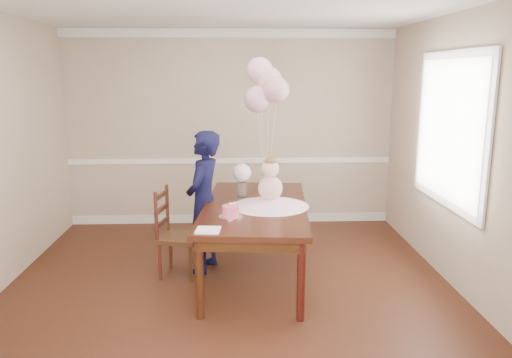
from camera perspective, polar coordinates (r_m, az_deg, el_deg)
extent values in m
cube|color=black|center=(4.90, -3.05, -13.53)|extent=(4.50, 5.00, 0.00)
cube|color=white|center=(4.45, -3.46, 19.61)|extent=(4.50, 5.00, 0.02)
cube|color=tan|center=(6.96, -2.97, 5.75)|extent=(4.50, 0.02, 2.70)
cube|color=tan|center=(2.06, -4.16, -9.72)|extent=(4.50, 0.02, 2.70)
cube|color=tan|center=(4.98, 23.61, 2.23)|extent=(0.02, 5.00, 2.70)
cube|color=white|center=(7.01, -2.93, 2.09)|extent=(4.50, 0.02, 0.07)
cube|color=white|center=(6.92, -3.09, 16.33)|extent=(4.50, 0.02, 0.12)
cube|color=white|center=(7.20, -2.86, -4.51)|extent=(4.50, 0.02, 0.12)
cube|color=silver|center=(5.40, 21.29, 5.25)|extent=(0.02, 1.66, 1.56)
cube|color=white|center=(5.39, 21.11, 5.26)|extent=(0.01, 1.50, 1.40)
cube|color=black|center=(5.15, -0.11, -3.21)|extent=(1.22, 2.17, 0.05)
cube|color=black|center=(5.17, -0.11, -4.04)|extent=(1.11, 2.06, 0.10)
cylinder|color=black|center=(4.42, -6.48, -11.31)|extent=(0.08, 0.08, 0.73)
cylinder|color=black|center=(4.38, 5.16, -11.54)|extent=(0.08, 0.08, 0.73)
cylinder|color=black|center=(6.21, -3.76, -4.30)|extent=(0.08, 0.08, 0.73)
cylinder|color=black|center=(6.18, 4.37, -4.40)|extent=(0.08, 0.08, 0.73)
cone|color=#FFBBD9|center=(5.08, 1.63, -2.53)|extent=(0.86, 0.86, 0.10)
sphere|color=pink|center=(5.05, 1.64, -1.04)|extent=(0.25, 0.25, 0.25)
sphere|color=beige|center=(5.00, 1.65, 1.17)|extent=(0.18, 0.18, 0.18)
sphere|color=brown|center=(4.99, 1.65, 1.88)|extent=(0.13, 0.13, 0.13)
cylinder|color=silver|center=(4.71, -2.92, -4.32)|extent=(0.25, 0.25, 0.01)
cylinder|color=#E3476F|center=(4.69, -2.92, -3.66)|extent=(0.17, 0.17, 0.10)
sphere|color=silver|center=(4.68, -2.93, -2.86)|extent=(0.03, 0.03, 0.03)
sphere|color=silver|center=(4.69, -2.53, -2.80)|extent=(0.03, 0.03, 0.03)
cylinder|color=silver|center=(5.44, -1.61, -1.20)|extent=(0.11, 0.11, 0.17)
sphere|color=silver|center=(5.40, -1.62, 0.74)|extent=(0.20, 0.20, 0.20)
cube|color=white|center=(4.33, -5.51, -5.83)|extent=(0.23, 0.23, 0.01)
cylinder|color=silver|center=(5.70, 1.20, -1.34)|extent=(0.05, 0.05, 0.02)
sphere|color=#DE9DBE|center=(5.55, 0.16, 9.09)|extent=(0.29, 0.29, 0.29)
sphere|color=#D999AD|center=(5.49, 2.34, 10.14)|extent=(0.29, 0.29, 0.29)
sphere|color=#F3ACB9|center=(5.65, 1.50, 11.26)|extent=(0.29, 0.29, 0.29)
sphere|color=#FFB4D6|center=(5.67, 0.43, 12.32)|extent=(0.29, 0.29, 0.29)
cylinder|color=white|center=(5.61, 0.69, 3.02)|extent=(0.10, 0.01, 0.87)
cylinder|color=white|center=(5.58, 1.75, 3.49)|extent=(0.10, 0.06, 0.97)
cylinder|color=white|center=(5.65, 1.34, 4.14)|extent=(0.03, 0.10, 1.08)
cylinder|color=silver|center=(5.65, 0.82, 4.68)|extent=(0.08, 0.11, 1.18)
cube|color=#371F0F|center=(5.34, -8.73, -6.63)|extent=(0.48, 0.48, 0.05)
cylinder|color=#38150F|center=(5.32, -10.93, -9.27)|extent=(0.04, 0.04, 0.40)
cylinder|color=#321A0D|center=(5.22, -7.47, -9.58)|extent=(0.04, 0.04, 0.40)
cylinder|color=#38180F|center=(5.61, -9.74, -8.08)|extent=(0.04, 0.04, 0.40)
cylinder|color=#32190D|center=(5.51, -6.45, -8.34)|extent=(0.04, 0.04, 0.40)
cylinder|color=#36140E|center=(5.17, -11.34, -4.25)|extent=(0.04, 0.04, 0.52)
cylinder|color=#3B1D10|center=(5.47, -10.10, -3.30)|extent=(0.04, 0.04, 0.52)
cube|color=#37150F|center=(5.35, -10.66, -4.90)|extent=(0.10, 0.37, 0.05)
cube|color=#36130E|center=(5.31, -10.72, -3.38)|extent=(0.10, 0.37, 0.05)
cube|color=#3B1C10|center=(5.28, -10.78, -1.83)|extent=(0.10, 0.37, 0.05)
imported|color=black|center=(5.35, -5.98, -2.61)|extent=(0.51, 0.64, 1.53)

